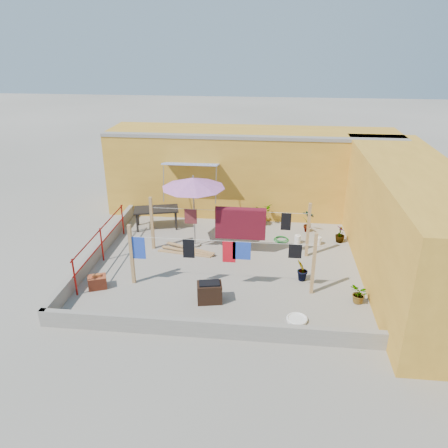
{
  "coord_description": "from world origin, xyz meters",
  "views": [
    {
      "loc": [
        1.23,
        -11.85,
        6.51
      ],
      "look_at": [
        -0.1,
        0.3,
        1.21
      ],
      "focal_mm": 35.0,
      "sensor_mm": 36.0,
      "label": 1
    }
  ],
  "objects_px": {
    "outdoor_table": "(156,210)",
    "green_hose": "(281,239)",
    "patio_umbrella": "(193,183)",
    "brazier": "(209,292)",
    "water_jug_a": "(318,241)",
    "plant_back_a": "(261,214)",
    "brick_stack": "(97,282)",
    "white_basin": "(297,319)",
    "water_jug_b": "(298,239)"
  },
  "relations": [
    {
      "from": "outdoor_table",
      "to": "green_hose",
      "type": "xyz_separation_m",
      "value": [
        4.53,
        -0.61,
        -0.63
      ]
    },
    {
      "from": "patio_umbrella",
      "to": "brazier",
      "type": "bearing_deg",
      "value": -73.81
    },
    {
      "from": "outdoor_table",
      "to": "brazier",
      "type": "distance_m",
      "value": 5.3
    },
    {
      "from": "patio_umbrella",
      "to": "outdoor_table",
      "type": "height_order",
      "value": "patio_umbrella"
    },
    {
      "from": "patio_umbrella",
      "to": "water_jug_a",
      "type": "bearing_deg",
      "value": 7.11
    },
    {
      "from": "outdoor_table",
      "to": "plant_back_a",
      "type": "distance_m",
      "value": 3.84
    },
    {
      "from": "brick_stack",
      "to": "plant_back_a",
      "type": "distance_m",
      "value": 6.65
    },
    {
      "from": "white_basin",
      "to": "water_jug_a",
      "type": "relative_size",
      "value": 1.71
    },
    {
      "from": "patio_umbrella",
      "to": "plant_back_a",
      "type": "height_order",
      "value": "patio_umbrella"
    },
    {
      "from": "water_jug_b",
      "to": "plant_back_a",
      "type": "distance_m",
      "value": 2.01
    },
    {
      "from": "water_jug_b",
      "to": "brick_stack",
      "type": "bearing_deg",
      "value": -148.55
    },
    {
      "from": "brazier",
      "to": "plant_back_a",
      "type": "distance_m",
      "value": 5.45
    },
    {
      "from": "brazier",
      "to": "water_jug_a",
      "type": "bearing_deg",
      "value": 50.12
    },
    {
      "from": "outdoor_table",
      "to": "brick_stack",
      "type": "distance_m",
      "value": 4.35
    },
    {
      "from": "white_basin",
      "to": "water_jug_b",
      "type": "height_order",
      "value": "water_jug_b"
    },
    {
      "from": "patio_umbrella",
      "to": "water_jug_b",
      "type": "height_order",
      "value": "patio_umbrella"
    },
    {
      "from": "white_basin",
      "to": "patio_umbrella",
      "type": "bearing_deg",
      "value": 129.53
    },
    {
      "from": "green_hose",
      "to": "outdoor_table",
      "type": "bearing_deg",
      "value": 172.32
    },
    {
      "from": "white_basin",
      "to": "plant_back_a",
      "type": "xyz_separation_m",
      "value": [
        -1.09,
        5.95,
        0.36
      ]
    },
    {
      "from": "white_basin",
      "to": "water_jug_a",
      "type": "distance_m",
      "value": 4.51
    },
    {
      "from": "outdoor_table",
      "to": "water_jug_a",
      "type": "xyz_separation_m",
      "value": [
        5.77,
        -0.81,
        -0.53
      ]
    },
    {
      "from": "patio_umbrella",
      "to": "water_jug_a",
      "type": "xyz_separation_m",
      "value": [
        4.13,
        0.52,
        -2.06
      ]
    },
    {
      "from": "outdoor_table",
      "to": "white_basin",
      "type": "relative_size",
      "value": 3.27
    },
    {
      "from": "patio_umbrella",
      "to": "brazier",
      "type": "relative_size",
      "value": 3.61
    },
    {
      "from": "brazier",
      "to": "plant_back_a",
      "type": "bearing_deg",
      "value": 77.53
    },
    {
      "from": "water_jug_a",
      "to": "brazier",
      "type": "bearing_deg",
      "value": -129.88
    },
    {
      "from": "patio_umbrella",
      "to": "outdoor_table",
      "type": "distance_m",
      "value": 2.6
    },
    {
      "from": "outdoor_table",
      "to": "white_basin",
      "type": "xyz_separation_m",
      "value": [
        4.86,
        -5.23,
        -0.62
      ]
    },
    {
      "from": "water_jug_b",
      "to": "green_hose",
      "type": "xyz_separation_m",
      "value": [
        -0.54,
        0.18,
        -0.11
      ]
    },
    {
      "from": "patio_umbrella",
      "to": "brick_stack",
      "type": "relative_size",
      "value": 4.37
    },
    {
      "from": "brick_stack",
      "to": "outdoor_table",
      "type": "bearing_deg",
      "value": 81.77
    },
    {
      "from": "brick_stack",
      "to": "water_jug_b",
      "type": "distance_m",
      "value": 6.67
    },
    {
      "from": "brazier",
      "to": "white_basin",
      "type": "bearing_deg",
      "value": -15.36
    },
    {
      "from": "plant_back_a",
      "to": "brick_stack",
      "type": "bearing_deg",
      "value": -131.34
    },
    {
      "from": "patio_umbrella",
      "to": "outdoor_table",
      "type": "xyz_separation_m",
      "value": [
        -1.64,
        1.33,
        -1.53
      ]
    },
    {
      "from": "patio_umbrella",
      "to": "white_basin",
      "type": "relative_size",
      "value": 4.9
    },
    {
      "from": "white_basin",
      "to": "plant_back_a",
      "type": "distance_m",
      "value": 6.06
    },
    {
      "from": "brick_stack",
      "to": "water_jug_b",
      "type": "relative_size",
      "value": 1.77
    },
    {
      "from": "patio_umbrella",
      "to": "green_hose",
      "type": "xyz_separation_m",
      "value": [
        2.89,
        0.72,
        -2.16
      ]
    },
    {
      "from": "green_hose",
      "to": "brazier",
      "type": "bearing_deg",
      "value": -115.86
    },
    {
      "from": "patio_umbrella",
      "to": "brazier",
      "type": "xyz_separation_m",
      "value": [
        0.95,
        -3.28,
        -1.91
      ]
    },
    {
      "from": "brazier",
      "to": "water_jug_b",
      "type": "xyz_separation_m",
      "value": [
        2.48,
        3.82,
        -0.14
      ]
    },
    {
      "from": "brick_stack",
      "to": "water_jug_a",
      "type": "xyz_separation_m",
      "value": [
        6.38,
        3.46,
        -0.05
      ]
    },
    {
      "from": "patio_umbrella",
      "to": "water_jug_b",
      "type": "relative_size",
      "value": 7.74
    },
    {
      "from": "brazier",
      "to": "plant_back_a",
      "type": "height_order",
      "value": "plant_back_a"
    },
    {
      "from": "outdoor_table",
      "to": "white_basin",
      "type": "height_order",
      "value": "outdoor_table"
    },
    {
      "from": "white_basin",
      "to": "water_jug_b",
      "type": "relative_size",
      "value": 1.58
    },
    {
      "from": "patio_umbrella",
      "to": "green_hose",
      "type": "bearing_deg",
      "value": 13.91
    },
    {
      "from": "brazier",
      "to": "water_jug_a",
      "type": "distance_m",
      "value": 4.95
    },
    {
      "from": "brick_stack",
      "to": "plant_back_a",
      "type": "relative_size",
      "value": 0.73
    }
  ]
}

